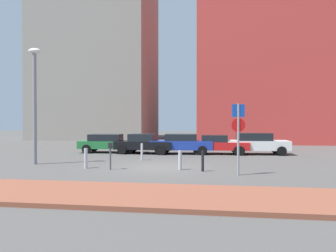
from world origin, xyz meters
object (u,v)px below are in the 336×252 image
parking_meter (110,152)px  parked_car_green (109,143)px  traffic_bollard_edge (142,152)px  parked_car_black (144,143)px  parked_car_blue (181,143)px  parked_car_white (257,143)px  traffic_bollard_mid (180,160)px  parking_sign_post (238,130)px  traffic_bollard_near (203,161)px  parked_car_red (218,144)px  street_lamp (35,95)px  traffic_bollard_far (86,158)px

parking_meter → parked_car_green: bearing=109.0°
traffic_bollard_edge → parked_car_black: bearing=100.7°
parked_car_blue → parking_meter: 8.49m
parked_car_white → traffic_bollard_mid: size_ratio=4.77×
parking_meter → parking_sign_post: bearing=-7.4°
parking_sign_post → traffic_bollard_near: 2.32m
traffic_bollard_near → traffic_bollard_edge: 5.47m
parked_car_red → traffic_bollard_mid: 8.11m
parking_meter → traffic_bollard_near: bearing=1.0°
parked_car_black → parked_car_blue: parked_car_blue is taller
parked_car_green → parked_car_white: parked_car_white is taller
traffic_bollard_near → parked_car_green: bearing=131.7°
parked_car_blue → parking_meter: size_ratio=3.46×
parked_car_red → parking_meter: size_ratio=3.24×
parked_car_white → traffic_bollard_near: bearing=-112.1°
parked_car_white → street_lamp: street_lamp is taller
parked_car_red → traffic_bollard_near: 8.28m
parked_car_black → parked_car_blue: (2.68, 0.12, 0.02)m
parking_meter → parked_car_white: bearing=47.2°
parked_car_black → traffic_bollard_far: parked_car_black is taller
parked_car_black → traffic_bollard_mid: 8.31m
parked_car_green → parking_sign_post: (8.85, -9.05, 1.23)m
parked_car_black → parking_sign_post: 10.76m
parked_car_black → traffic_bollard_edge: 4.05m
parked_car_black → parked_car_red: parked_car_black is taller
street_lamp → traffic_bollard_near: size_ratio=6.58×
parked_car_green → traffic_bollard_edge: bearing=-50.9°
parked_car_green → traffic_bollard_mid: 9.99m
parking_sign_post → street_lamp: 11.06m
parked_car_white → parked_car_green: bearing=-178.8°
parked_car_green → parked_car_black: 2.74m
parked_car_green → traffic_bollard_far: parked_car_green is taller
parked_car_green → parked_car_black: parked_car_black is taller
parked_car_green → parked_car_black: (2.72, -0.29, 0.00)m
parking_sign_post → parking_meter: parking_sign_post is taller
parking_sign_post → traffic_bollard_near: parking_sign_post is taller
parked_car_blue → parking_meter: parked_car_blue is taller
parking_meter → traffic_bollard_mid: bearing=7.2°
traffic_bollard_mid → traffic_bollard_far: traffic_bollard_far is taller
parked_car_green → parked_car_red: (8.00, 0.06, -0.03)m
parked_car_green → parking_meter: (2.84, -8.27, 0.12)m
parked_car_green → traffic_bollard_near: 10.97m
parking_sign_post → traffic_bollard_mid: size_ratio=3.39×
parked_car_black → parking_meter: parked_car_black is taller
parked_car_red → parked_car_white: size_ratio=0.97×
traffic_bollard_edge → traffic_bollard_near: bearing=-45.8°
parking_meter → street_lamp: size_ratio=0.21×
parked_car_white → parking_sign_post: parking_sign_post is taller
traffic_bollard_near → traffic_bollard_mid: (-1.10, 0.35, -0.02)m
parked_car_white → traffic_bollard_edge: size_ratio=4.35×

